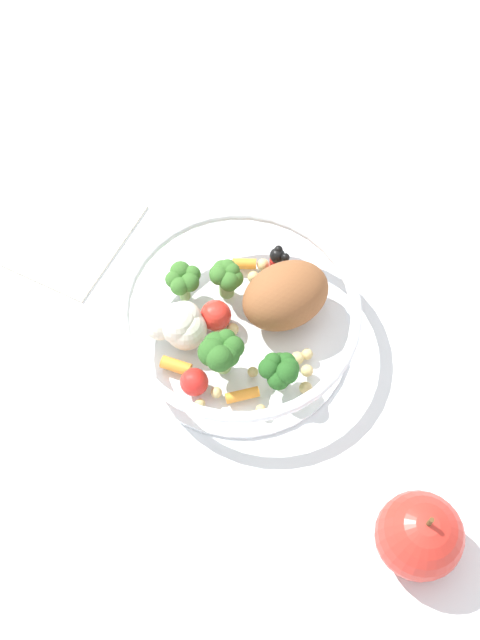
# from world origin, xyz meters

# --- Properties ---
(ground_plane) EXTENTS (2.40, 2.40, 0.00)m
(ground_plane) POSITION_xyz_m (0.00, 0.00, 0.00)
(ground_plane) COLOR white
(food_container) EXTENTS (0.21, 0.21, 0.07)m
(food_container) POSITION_xyz_m (0.01, -0.01, 0.03)
(food_container) COLOR white
(food_container) RESTS_ON ground_plane
(loose_apple) EXTENTS (0.07, 0.07, 0.08)m
(loose_apple) POSITION_xyz_m (0.15, 0.18, 0.03)
(loose_apple) COLOR red
(loose_apple) RESTS_ON ground_plane
(folded_napkin) EXTENTS (0.14, 0.12, 0.01)m
(folded_napkin) POSITION_xyz_m (-0.05, -0.21, 0.00)
(folded_napkin) COLOR silver
(folded_napkin) RESTS_ON ground_plane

